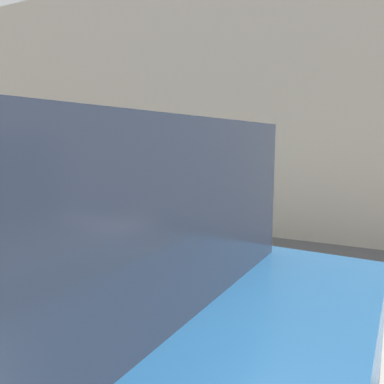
% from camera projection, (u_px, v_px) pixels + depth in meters
% --- Properties ---
extents(sidewalk, '(24.00, 2.80, 0.10)m').
position_uv_depth(sidewalk, '(246.00, 290.00, 3.95)').
color(sidewalk, '#9E9B96').
rests_on(sidewalk, ground_plane).
extents(building_facade, '(24.00, 0.30, 4.60)m').
position_uv_depth(building_facade, '(301.00, 97.00, 5.93)').
color(building_facade, beige).
rests_on(building_facade, ground_plane).
extents(parking_meter, '(0.21, 0.15, 1.60)m').
position_uv_depth(parking_meter, '(192.00, 194.00, 2.92)').
color(parking_meter, slate).
rests_on(parking_meter, sidewalk).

